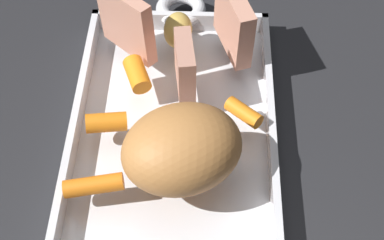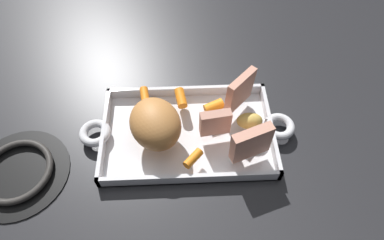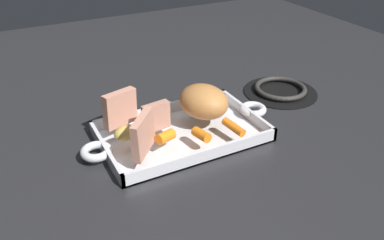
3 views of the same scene
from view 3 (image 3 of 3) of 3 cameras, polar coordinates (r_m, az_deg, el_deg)
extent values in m
plane|color=#232326|center=(0.89, -1.50, -2.40)|extent=(2.00, 2.00, 0.00)
cube|color=silver|center=(0.89, -1.51, -2.17)|extent=(0.35, 0.22, 0.01)
cube|color=silver|center=(0.97, -4.33, 1.42)|extent=(0.35, 0.01, 0.03)
cube|color=silver|center=(0.80, 1.89, -5.17)|extent=(0.35, 0.01, 0.03)
cube|color=silver|center=(0.96, 7.81, 0.96)|extent=(0.01, 0.22, 0.03)
cube|color=silver|center=(0.83, -12.30, -4.44)|extent=(0.01, 0.22, 0.03)
torus|color=silver|center=(0.96, 8.74, 1.53)|extent=(0.06, 0.06, 0.02)
torus|color=silver|center=(0.83, -13.55, -4.40)|extent=(0.06, 0.06, 0.02)
ellipsoid|color=#B8783E|center=(0.89, 1.67, 2.67)|extent=(0.13, 0.15, 0.07)
cube|color=tan|center=(0.85, -5.17, 0.50)|extent=(0.06, 0.03, 0.06)
cube|color=tan|center=(0.77, -7.03, -2.08)|extent=(0.07, 0.07, 0.09)
cube|color=tan|center=(0.87, -10.30, 1.63)|extent=(0.08, 0.05, 0.08)
cylinder|color=orange|center=(0.85, 5.98, -1.01)|extent=(0.03, 0.06, 0.02)
cylinder|color=orange|center=(0.82, 1.36, -2.12)|extent=(0.03, 0.05, 0.02)
cylinder|color=orange|center=(0.81, -3.80, -2.39)|extent=(0.05, 0.04, 0.03)
cylinder|color=orange|center=(0.93, -4.05, 1.75)|extent=(0.04, 0.04, 0.02)
ellipsoid|color=gold|center=(0.83, -9.43, -1.76)|extent=(0.05, 0.03, 0.03)
cylinder|color=black|center=(1.11, 12.53, 4.00)|extent=(0.20, 0.20, 0.01)
torus|color=#2D2B28|center=(1.10, 12.58, 4.46)|extent=(0.14, 0.14, 0.01)
camera|label=1|loc=(1.00, 20.72, 31.26)|focal=54.53mm
camera|label=2|loc=(1.09, -11.93, 35.11)|focal=30.08mm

